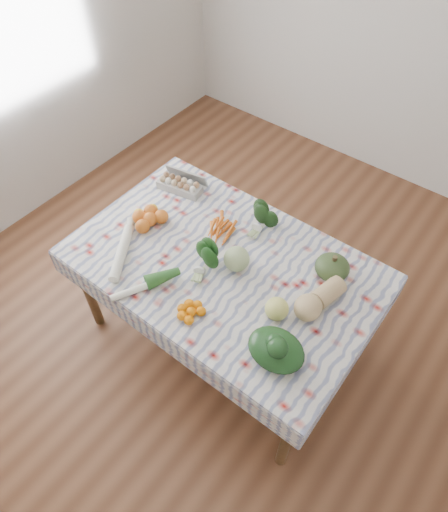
{
  "coord_description": "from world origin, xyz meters",
  "views": [
    {
      "loc": [
        0.96,
        -1.24,
        2.69
      ],
      "look_at": [
        0.0,
        0.0,
        0.82
      ],
      "focal_mm": 32.0,
      "sensor_mm": 36.0,
      "label": 1
    }
  ],
  "objects_px": {
    "egg_carton": "(180,185)",
    "grapefruit": "(277,309)",
    "dining_table": "(224,272)",
    "cabbage": "(237,259)",
    "kabocha_squash": "(332,267)",
    "butternut_squash": "(319,298)"
  },
  "relations": [
    {
      "from": "egg_carton",
      "to": "grapefruit",
      "type": "xyz_separation_m",
      "value": [
        0.99,
        -0.41,
        0.02
      ]
    },
    {
      "from": "egg_carton",
      "to": "grapefruit",
      "type": "bearing_deg",
      "value": -33.22
    },
    {
      "from": "dining_table",
      "to": "cabbage",
      "type": "relative_size",
      "value": 11.52
    },
    {
      "from": "kabocha_squash",
      "to": "cabbage",
      "type": "height_order",
      "value": "cabbage"
    },
    {
      "from": "dining_table",
      "to": "egg_carton",
      "type": "xyz_separation_m",
      "value": [
        -0.58,
        0.3,
        0.12
      ]
    },
    {
      "from": "egg_carton",
      "to": "grapefruit",
      "type": "relative_size",
      "value": 2.37
    },
    {
      "from": "egg_carton",
      "to": "butternut_squash",
      "type": "height_order",
      "value": "butternut_squash"
    },
    {
      "from": "kabocha_squash",
      "to": "dining_table",
      "type": "bearing_deg",
      "value": -150.06
    },
    {
      "from": "butternut_squash",
      "to": "grapefruit",
      "type": "bearing_deg",
      "value": -115.04
    },
    {
      "from": "dining_table",
      "to": "kabocha_squash",
      "type": "relative_size",
      "value": 8.74
    },
    {
      "from": "egg_carton",
      "to": "grapefruit",
      "type": "distance_m",
      "value": 1.07
    },
    {
      "from": "kabocha_squash",
      "to": "cabbage",
      "type": "bearing_deg",
      "value": -147.79
    },
    {
      "from": "cabbage",
      "to": "dining_table",
      "type": "bearing_deg",
      "value": -165.88
    },
    {
      "from": "grapefruit",
      "to": "dining_table",
      "type": "bearing_deg",
      "value": 165.08
    },
    {
      "from": "kabocha_squash",
      "to": "cabbage",
      "type": "xyz_separation_m",
      "value": [
        -0.43,
        -0.27,
        0.01
      ]
    },
    {
      "from": "egg_carton",
      "to": "kabocha_squash",
      "type": "relative_size",
      "value": 1.54
    },
    {
      "from": "kabocha_squash",
      "to": "butternut_squash",
      "type": "relative_size",
      "value": 0.62
    },
    {
      "from": "cabbage",
      "to": "grapefruit",
      "type": "xyz_separation_m",
      "value": [
        0.34,
        -0.13,
        -0.01
      ]
    },
    {
      "from": "grapefruit",
      "to": "egg_carton",
      "type": "bearing_deg",
      "value": 157.64
    },
    {
      "from": "butternut_squash",
      "to": "grapefruit",
      "type": "height_order",
      "value": "butternut_squash"
    },
    {
      "from": "dining_table",
      "to": "grapefruit",
      "type": "xyz_separation_m",
      "value": [
        0.41,
        -0.11,
        0.14
      ]
    },
    {
      "from": "dining_table",
      "to": "butternut_squash",
      "type": "bearing_deg",
      "value": 7.12
    }
  ]
}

